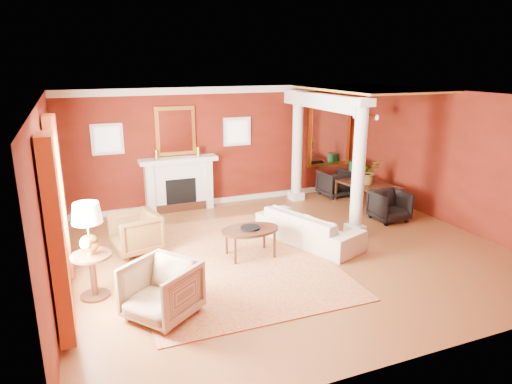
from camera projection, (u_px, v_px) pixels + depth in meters
name	position (u px, v px, depth m)	size (l,w,h in m)	color
ground	(288.00, 251.00, 8.67)	(8.00, 8.00, 0.00)	brown
room_shell	(290.00, 147.00, 8.11)	(8.04, 7.04, 2.92)	maroon
fireplace	(179.00, 184.00, 10.97)	(1.85, 0.42, 1.29)	silver
overmantel_mirror	(175.00, 131.00, 10.75)	(0.95, 0.07, 1.15)	gold
flank_window_left	(107.00, 139.00, 10.22)	(0.70, 0.07, 0.70)	silver
flank_window_right	(237.00, 132.00, 11.34)	(0.70, 0.07, 0.70)	silver
left_window	(56.00, 215.00, 6.33)	(0.21, 2.55, 2.60)	white
column_front	(359.00, 168.00, 9.16)	(0.36, 0.36, 2.80)	silver
column_back	(297.00, 145.00, 11.56)	(0.36, 0.36, 2.80)	silver
header_beam	(321.00, 101.00, 10.25)	(0.30, 3.20, 0.32)	silver
amber_ceiling	(368.00, 89.00, 10.47)	(2.30, 3.40, 0.04)	gold
dining_mirror	(329.00, 135.00, 12.36)	(1.30, 0.07, 1.70)	gold
chandelier	(367.00, 116.00, 10.70)	(0.60, 0.62, 0.75)	#B58639
crown_trim	(227.00, 90.00, 10.97)	(8.00, 0.08, 0.16)	silver
base_trim	(229.00, 199.00, 11.73)	(8.00, 0.08, 0.12)	silver
rug	(229.00, 260.00, 8.28)	(3.35, 4.46, 0.02)	maroon
sofa	(309.00, 222.00, 9.00)	(2.19, 0.64, 0.86)	beige
armchair_leopard	(135.00, 231.00, 8.54)	(0.82, 0.77, 0.84)	black
armchair_stripe	(161.00, 288.00, 6.33)	(0.87, 0.82, 0.90)	tan
coffee_table	(250.00, 231.00, 8.31)	(1.09, 1.09, 0.55)	black
coffee_book	(247.00, 224.00, 8.23)	(0.15, 0.02, 0.21)	black
side_table	(89.00, 235.00, 6.73)	(0.60, 0.60, 1.51)	black
dining_table	(368.00, 188.00, 11.36)	(1.62, 0.57, 0.90)	black
dining_chair_near	(390.00, 205.00, 10.27)	(0.73, 0.68, 0.75)	black
dining_chair_far	(335.00, 182.00, 12.16)	(0.74, 0.70, 0.77)	black
green_urn	(354.00, 181.00, 12.34)	(0.39, 0.39, 0.93)	#133E21
potted_plant	(369.00, 161.00, 11.11)	(0.57, 0.63, 0.49)	#26591E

